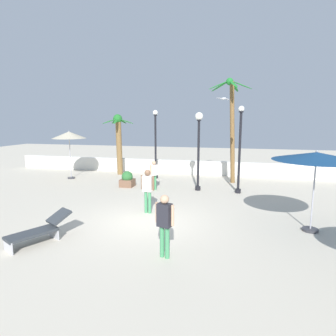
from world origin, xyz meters
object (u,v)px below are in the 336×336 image
at_px(patio_umbrella_0, 69,135).
at_px(guest_0, 154,173).
at_px(palm_tree_1, 119,137).
at_px(guest_1, 148,187).
at_px(seagull_0, 223,99).
at_px(planter, 127,180).
at_px(lounge_chair_0, 40,229).
at_px(patio_umbrella_1, 316,157).
at_px(lamp_post_1, 156,142).
at_px(guest_2, 165,220).
at_px(lamp_post_2, 240,148).
at_px(lamp_post_0, 199,141).
at_px(palm_tree_0, 232,119).

bearing_deg(patio_umbrella_0, guest_0, -15.65).
relative_size(palm_tree_1, guest_1, 2.30).
bearing_deg(palm_tree_1, seagull_0, 9.65).
height_order(guest_0, planter, guest_0).
bearing_deg(lounge_chair_0, patio_umbrella_0, 116.72).
relative_size(patio_umbrella_1, lamp_post_1, 0.64).
relative_size(guest_0, guest_2, 0.90).
bearing_deg(lamp_post_1, patio_umbrella_0, -165.09).
bearing_deg(lamp_post_2, lamp_post_0, 176.86).
bearing_deg(planter, lounge_chair_0, -88.76).
height_order(palm_tree_1, lamp_post_0, lamp_post_0).
relative_size(guest_0, guest_1, 0.89).
height_order(lounge_chair_0, planter, planter).
bearing_deg(guest_1, planter, 121.12).
bearing_deg(lamp_post_0, seagull_0, 77.75).
distance_m(palm_tree_0, lounge_chair_0, 11.46).
bearing_deg(patio_umbrella_0, lamp_post_2, -7.19).
xyz_separation_m(lounge_chair_0, guest_1, (2.27, 3.35, 0.63)).
distance_m(guest_0, seagull_0, 6.94).
height_order(guest_1, guest_2, guest_1).
bearing_deg(palm_tree_1, lounge_chair_0, -79.41).
bearing_deg(planter, guest_0, -13.62).
distance_m(palm_tree_0, guest_1, 7.45).
bearing_deg(guest_2, palm_tree_0, 81.79).
xyz_separation_m(lamp_post_1, guest_2, (3.08, -9.98, -1.23)).
bearing_deg(lamp_post_0, lounge_chair_0, -116.24).
bearing_deg(seagull_0, palm_tree_1, -170.35).
distance_m(lounge_chair_0, seagull_0, 13.37).
relative_size(palm_tree_1, lamp_post_1, 0.95).
xyz_separation_m(patio_umbrella_1, lounge_chair_0, (-7.96, -2.82, -2.02)).
bearing_deg(lounge_chair_0, guest_0, 78.14).
distance_m(patio_umbrella_1, seagull_0, 9.84).
height_order(patio_umbrella_0, palm_tree_0, palm_tree_0).
height_order(patio_umbrella_0, seagull_0, seagull_0).
relative_size(patio_umbrella_1, lamp_post_2, 0.63).
xyz_separation_m(patio_umbrella_0, planter, (4.17, -1.23, -2.26)).
xyz_separation_m(lounge_chair_0, seagull_0, (4.60, 11.73, 4.48)).
height_order(lamp_post_2, guest_0, lamp_post_2).
xyz_separation_m(patio_umbrella_1, palm_tree_0, (-2.77, 6.89, 1.17)).
relative_size(palm_tree_0, guest_0, 3.84).
xyz_separation_m(lamp_post_0, lounge_chair_0, (-3.67, -7.45, -2.11)).
xyz_separation_m(patio_umbrella_1, palm_tree_1, (-9.95, 7.80, 0.02)).
height_order(palm_tree_1, guest_0, palm_tree_1).
xyz_separation_m(lamp_post_0, guest_1, (-1.40, -4.10, -1.48)).
distance_m(lamp_post_1, lounge_chair_0, 10.14).
bearing_deg(lamp_post_1, palm_tree_0, -3.00).
relative_size(lamp_post_2, lounge_chair_0, 2.23).
xyz_separation_m(patio_umbrella_1, guest_0, (-6.50, 4.16, -1.51)).
xyz_separation_m(patio_umbrella_0, palm_tree_0, (9.53, 1.11, 0.95)).
height_order(patio_umbrella_1, palm_tree_1, palm_tree_1).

